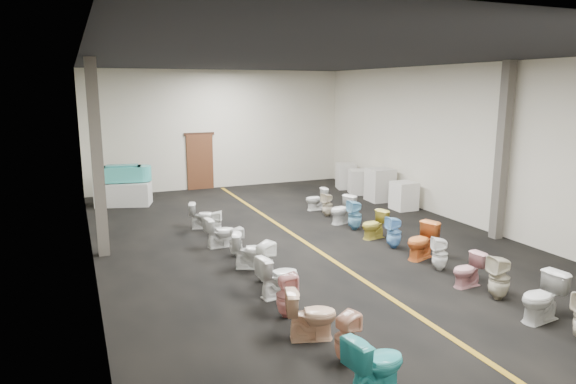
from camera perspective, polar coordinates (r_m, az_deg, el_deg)
name	(u,v)px	position (r m, az deg, el deg)	size (l,w,h in m)	color
floor	(306,243)	(13.00, 2.01, -5.67)	(16.00, 16.00, 0.00)	black
ceiling	(307,59)	(12.43, 2.16, 14.56)	(16.00, 16.00, 0.00)	black
wall_back	(219,130)	(20.02, -7.66, 6.88)	(10.00, 10.00, 0.00)	beige
wall_left	(87,166)	(11.37, -21.45, 2.68)	(16.00, 16.00, 0.00)	beige
wall_right	(468,145)	(15.30, 19.40, 4.91)	(16.00, 16.00, 0.00)	beige
aisle_stripe	(306,243)	(13.00, 2.01, -5.66)	(0.12, 15.60, 0.01)	#9A7016
back_door	(200,162)	(19.90, -9.75, 3.31)	(1.00, 0.10, 2.10)	#562D19
door_frame	(199,134)	(19.79, -9.86, 6.38)	(1.15, 0.08, 0.10)	#331C11
column_left	(97,159)	(12.37, -20.44, 3.41)	(0.25, 0.25, 4.50)	#59544C
column_right	(502,152)	(14.05, 22.73, 4.13)	(0.25, 0.25, 4.50)	#59544C
display_table	(124,194)	(17.86, -17.79, -0.18)	(1.73, 0.86, 0.77)	silver
bathtub	(122,173)	(17.74, -17.93, 1.99)	(1.84, 0.86, 0.55)	#40BAB3
appliance_crate_a	(404,196)	(16.79, 12.75, -0.41)	(0.70, 0.70, 0.89)	silver
appliance_crate_b	(380,185)	(17.90, 10.18, 0.79)	(0.81, 0.81, 1.12)	beige
appliance_crate_c	(360,182)	(19.02, 8.01, 1.14)	(0.78, 0.78, 0.89)	silver
appliance_crate_d	(346,176)	(19.91, 6.47, 1.77)	(0.68, 0.68, 0.98)	beige
toilet_left_0	(376,364)	(6.93, 9.70, -18.31)	(0.47, 0.82, 0.83)	#31ABAF
toilet_left_1	(346,338)	(7.59, 6.46, -15.81)	(0.33, 0.34, 0.74)	#DA9F81
toilet_left_2	(311,315)	(8.16, 2.59, -13.46)	(0.45, 0.78, 0.80)	#E2B28F
toilet_left_3	(286,295)	(8.87, -0.19, -11.42)	(0.35, 0.35, 0.77)	#DC9591
toilet_left_4	(278,276)	(9.68, -1.09, -9.30)	(0.45, 0.79, 0.80)	white
toilet_left_5	(264,262)	(10.40, -2.66, -7.76)	(0.37, 0.38, 0.82)	white
toilet_left_6	(250,251)	(11.17, -4.19, -6.51)	(0.44, 0.77, 0.78)	white
toilet_left_7	(236,242)	(11.98, -5.82, -5.54)	(0.31, 0.31, 0.68)	white
toilet_left_8	(220,232)	(12.69, -7.57, -4.44)	(0.42, 0.73, 0.75)	white
toilet_left_9	(216,224)	(13.60, -8.04, -3.51)	(0.31, 0.31, 0.68)	white
toilet_left_10	(202,215)	(14.42, -9.49, -2.59)	(0.41, 0.71, 0.73)	silver
toilet_right_1	(542,298)	(9.69, 26.41, -10.47)	(0.46, 0.81, 0.83)	silver
toilet_right_2	(499,278)	(10.31, 22.43, -8.80)	(0.37, 0.38, 0.83)	beige
toilet_right_3	(468,270)	(10.74, 19.36, -8.19)	(0.38, 0.66, 0.68)	#D59399
toilet_right_4	(440,254)	(11.48, 16.53, -6.61)	(0.33, 0.33, 0.73)	white
toilet_right_5	(421,241)	(12.11, 14.61, -5.29)	(0.47, 0.82, 0.83)	orange
toilet_right_6	(394,232)	(12.75, 11.70, -4.42)	(0.35, 0.36, 0.78)	#79BCF5
toilet_right_7	(374,225)	(13.45, 9.53, -3.61)	(0.41, 0.71, 0.73)	gold
toilet_right_8	(355,215)	(14.18, 7.44, -2.56)	(0.37, 0.38, 0.83)	#77BADE
toilet_right_9	(342,210)	(14.81, 6.03, -1.98)	(0.44, 0.78, 0.79)	white
toilet_right_10	(327,205)	(15.58, 4.40, -1.43)	(0.32, 0.33, 0.71)	beige
toilet_right_11	(316,199)	(16.36, 3.17, -0.80)	(0.39, 0.69, 0.70)	white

